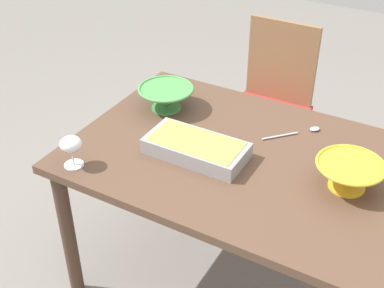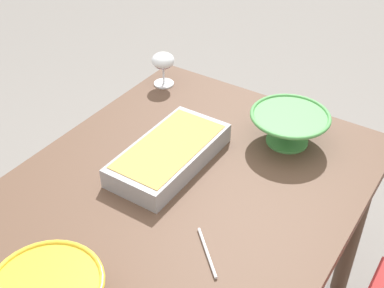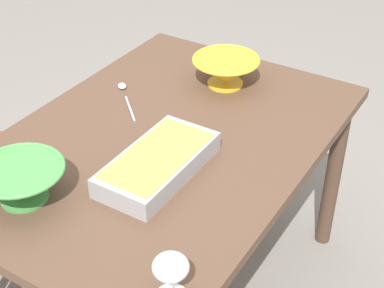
# 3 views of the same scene
# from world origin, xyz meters

# --- Properties ---
(dining_table) EXTENTS (1.33, 0.93, 0.74)m
(dining_table) POSITION_xyz_m (0.00, 0.00, 0.65)
(dining_table) COLOR brown
(dining_table) RESTS_ON ground_plane
(wine_glass) EXTENTS (0.08, 0.08, 0.13)m
(wine_glass) POSITION_xyz_m (0.53, 0.38, 0.83)
(wine_glass) COLOR white
(wine_glass) RESTS_ON dining_table
(casserole_dish) EXTENTS (0.40, 0.20, 0.06)m
(casserole_dish) POSITION_xyz_m (0.16, 0.09, 0.77)
(casserole_dish) COLOR #99999E
(casserole_dish) RESTS_ON dining_table
(mixing_bowl) EXTENTS (0.25, 0.25, 0.11)m
(mixing_bowl) POSITION_xyz_m (-0.42, -0.00, 0.80)
(mixing_bowl) COLOR yellow
(mixing_bowl) RESTS_ON dining_table
(small_bowl) EXTENTS (0.25, 0.25, 0.11)m
(small_bowl) POSITION_xyz_m (0.45, -0.16, 0.80)
(small_bowl) COLOR #4C994C
(small_bowl) RESTS_ON dining_table
(serving_spoon) EXTENTS (0.19, 0.21, 0.01)m
(serving_spoon) POSITION_xyz_m (-0.15, -0.27, 0.74)
(serving_spoon) COLOR silver
(serving_spoon) RESTS_ON dining_table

